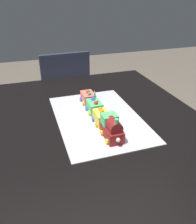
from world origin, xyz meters
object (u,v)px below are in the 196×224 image
at_px(dining_table, 105,143).
at_px(cake_car_gondola_coral, 88,98).
at_px(chair, 65,93).
at_px(cake_car_caboose_mint_green, 94,107).
at_px(cake_locomotive, 112,128).
at_px(cake_car_tanker_lemon, 102,117).
at_px(birthday_candle, 95,95).

height_order(dining_table, cake_car_gondola_coral, cake_car_gondola_coral).
distance_m(chair, cake_car_caboose_mint_green, 0.95).
relative_size(cake_locomotive, cake_car_gondola_coral, 1.40).
relative_size(dining_table, cake_car_caboose_mint_green, 14.00).
relative_size(cake_locomotive, cake_car_caboose_mint_green, 1.40).
xyz_separation_m(cake_car_tanker_lemon, cake_car_gondola_coral, (0.24, 0.00, -0.00)).
bearing_deg(cake_car_gondola_coral, cake_car_caboose_mint_green, 180.00).
bearing_deg(chair, dining_table, 88.76).
height_order(chair, cake_car_tanker_lemon, chair).
relative_size(chair, cake_car_tanker_lemon, 8.60).
height_order(cake_locomotive, birthday_candle, birthday_candle).
relative_size(cake_car_tanker_lemon, birthday_candle, 2.01).
height_order(chair, birthday_candle, birthday_candle).
bearing_deg(cake_locomotive, chair, 0.09).
distance_m(dining_table, birthday_candle, 0.24).
xyz_separation_m(chair, cake_car_caboose_mint_green, (-0.90, -0.00, 0.30)).
relative_size(dining_table, birthday_candle, 28.11).
distance_m(cake_locomotive, cake_car_gondola_coral, 0.36).
height_order(cake_locomotive, cake_car_caboose_mint_green, cake_locomotive).
height_order(cake_car_tanker_lemon, cake_car_gondola_coral, same).
bearing_deg(birthday_candle, dining_table, -173.93).
height_order(cake_car_caboose_mint_green, birthday_candle, birthday_candle).
relative_size(chair, cake_car_gondola_coral, 8.60).
bearing_deg(dining_table, birthday_candle, 6.07).
height_order(cake_car_caboose_mint_green, cake_car_gondola_coral, same).
bearing_deg(chair, cake_car_tanker_lemon, 88.03).
distance_m(cake_car_gondola_coral, birthday_candle, 0.14).
distance_m(chair, cake_locomotive, 1.19).
relative_size(cake_locomotive, birthday_candle, 2.81).
xyz_separation_m(dining_table, cake_locomotive, (-0.12, 0.01, 0.16)).
distance_m(dining_table, cake_car_caboose_mint_green, 0.19).
xyz_separation_m(cake_car_gondola_coral, birthday_candle, (-0.12, -0.00, 0.07)).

